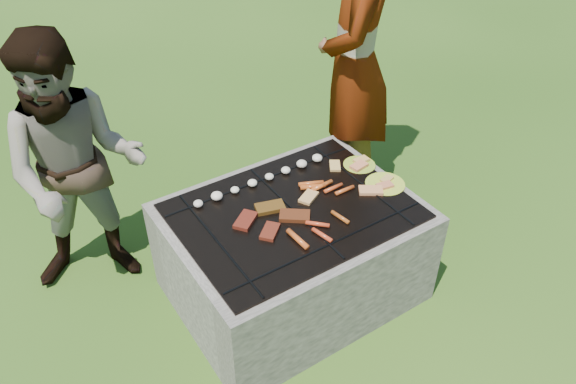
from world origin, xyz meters
name	(u,v)px	position (x,y,z in m)	size (l,w,h in m)	color
lawn	(293,289)	(0.00, 0.00, 0.00)	(60.00, 60.00, 0.00)	#1E4310
fire_pit	(293,255)	(0.00, 0.00, 0.28)	(1.30, 1.00, 0.62)	gray
mushrooms	(265,178)	(0.01, 0.30, 0.63)	(0.83, 0.06, 0.04)	silver
pork_slabs	(272,217)	(-0.13, 0.00, 0.62)	(0.40, 0.29, 0.02)	maroon
sausages	(319,205)	(0.13, -0.05, 0.62)	(0.52, 0.48, 0.03)	red
bread_on_grate	(342,187)	(0.34, 0.01, 0.62)	(0.46, 0.43, 0.02)	#F2D37C
plate_far	(359,165)	(0.56, 0.14, 0.61)	(0.20, 0.20, 0.03)	gold
plate_near	(385,184)	(0.56, -0.09, 0.61)	(0.30, 0.30, 0.03)	#FFED3C
cook	(356,65)	(0.86, 0.59, 0.99)	(0.72, 0.47, 1.98)	gray
bystander	(77,171)	(-0.88, 0.74, 0.77)	(0.75, 0.58, 1.54)	gray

